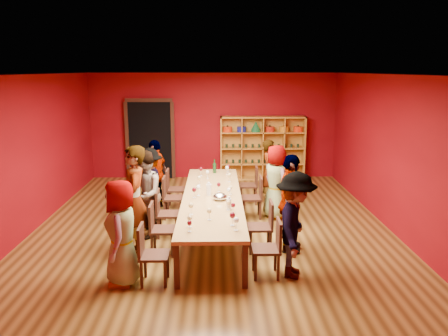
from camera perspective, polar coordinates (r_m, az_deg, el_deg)
The scene contains 45 objects.
room_shell at distance 8.11m, azimuth -1.60°, elevation 1.44°, with size 7.10×9.10×3.04m.
tasting_table at distance 8.30m, azimuth -1.56°, elevation -3.99°, with size 1.10×4.50×0.75m.
doorway at distance 12.68m, azimuth -9.58°, elevation 3.66°, with size 1.40×0.17×2.30m.
shelving_unit at distance 12.51m, azimuth 5.01°, elevation 3.02°, with size 2.40×0.40×1.80m.
chair_person_left_0 at distance 6.58m, azimuth -9.79°, elevation -10.67°, with size 0.42×0.42×0.89m.
person_left_0 at distance 6.54m, azimuth -13.27°, elevation -8.24°, with size 0.77×0.42×1.57m, color #48484D.
chair_person_left_1 at distance 7.54m, azimuth -8.61°, elevation -7.52°, with size 0.42×0.42×0.89m.
person_left_1 at distance 7.46m, azimuth -11.65°, elevation -4.27°, with size 0.69×0.50×1.88m, color #161F3C.
chair_person_left_2 at distance 8.31m, azimuth -7.88°, elevation -5.57°, with size 0.42×0.42×0.89m.
person_left_2 at distance 8.26m, azimuth -10.33°, elevation -3.42°, with size 0.79×0.44×1.64m, color #47474B.
chair_person_left_3 at distance 9.30m, azimuth -7.13°, elevation -3.54°, with size 0.42×0.42×0.89m.
person_left_3 at distance 9.28m, azimuth -9.64°, elevation -2.01°, with size 0.97×0.40×1.50m, color #4C4C51.
chair_person_left_4 at distance 9.96m, azimuth -6.73°, elevation -2.43°, with size 0.42×0.42×0.89m.
person_left_4 at distance 9.93m, azimuth -8.86°, elevation -0.82°, with size 0.92×0.42×1.57m, color #141838.
chair_person_right_0 at distance 6.74m, azimuth 6.20°, elevation -9.98°, with size 0.42×0.42×0.89m.
person_right_0 at distance 6.67m, azimuth 9.29°, elevation -7.37°, with size 1.05×0.43×1.63m, color #4E4D52.
chair_person_right_1 at distance 7.61m, azimuth 5.32°, elevation -7.24°, with size 0.42×0.42×0.89m.
person_right_1 at distance 7.55m, azimuth 8.62°, elevation -4.62°, with size 1.00×0.46×1.71m, color #16183D.
chair_person_right_3 at distance 9.27m, azimuth 4.14°, elevation -3.53°, with size 0.42×0.42×0.89m.
person_right_3 at distance 9.24m, azimuth 6.81°, elevation -1.80°, with size 0.76×0.42×1.56m, color silver.
chair_person_right_4 at distance 10.25m, azimuth 3.63°, elevation -1.93°, with size 0.42×0.42×0.89m.
person_right_4 at distance 10.23m, azimuth 5.98°, elevation -0.50°, with size 0.55×0.40×1.51m, color #D89191.
wine_glass_0 at distance 10.16m, azimuth 0.57°, elevation 0.18°, with size 0.07×0.07×0.18m.
wine_glass_1 at distance 9.81m, azimuth -3.03°, elevation -0.17°, with size 0.08×0.08×0.20m.
wine_glass_2 at distance 9.25m, azimuth 0.72°, elevation -0.98°, with size 0.08×0.08×0.20m.
wine_glass_3 at distance 6.50m, azimuth 1.59°, elevation -6.91°, with size 0.09×0.09×0.21m.
wine_glass_4 at distance 7.41m, azimuth 0.59°, elevation -4.58°, with size 0.07×0.07×0.18m.
wine_glass_5 at distance 9.57m, azimuth -2.17°, elevation -0.59°, with size 0.07×0.07×0.18m.
wine_glass_6 at distance 7.27m, azimuth 1.20°, elevation -4.94°, with size 0.07×0.07×0.18m.
wine_glass_7 at distance 8.14m, azimuth -3.92°, elevation -2.91°, with size 0.08×0.08×0.20m.
wine_glass_8 at distance 8.33m, azimuth 0.86°, elevation -2.63°, with size 0.07×0.07×0.18m.
wine_glass_9 at distance 8.26m, azimuth -3.38°, elevation -2.62°, with size 0.09×0.09×0.21m.
wine_glass_10 at distance 8.52m, azimuth -0.69°, elevation -2.24°, with size 0.07×0.07×0.19m.
wine_glass_11 at distance 8.14m, azimuth 0.65°, elevation -2.94°, with size 0.08×0.08×0.19m.
wine_glass_12 at distance 6.94m, azimuth -1.94°, elevation -5.69°, with size 0.08×0.08×0.20m.
wine_glass_13 at distance 6.66m, azimuth -4.50°, elevation -6.60°, with size 0.08×0.08×0.19m.
wine_glass_14 at distance 7.21m, azimuth -4.33°, elevation -4.97°, with size 0.08×0.08×0.21m.
wine_glass_15 at distance 9.92m, azimuth 0.40°, elevation -0.02°, with size 0.08×0.08×0.20m.
wine_glass_16 at distance 9.03m, azimuth -3.27°, elevation -1.36°, with size 0.08×0.08×0.19m.
wine_glass_17 at distance 6.48m, azimuth -4.53°, elevation -7.24°, with size 0.07×0.07×0.18m.
wine_glass_18 at distance 6.69m, azimuth 1.10°, elevation -6.27°, with size 0.09×0.09×0.22m.
spittoon_bowl at distance 8.01m, azimuth -0.54°, elevation -3.77°, with size 0.26×0.26×0.14m, color silver.
carafe_a at distance 8.30m, azimuth -1.99°, elevation -2.80°, with size 0.11×0.11×0.25m.
carafe_b at distance 7.47m, azimuth 0.64°, elevation -4.69°, with size 0.10×0.10×0.23m.
wine_bottle at distance 10.07m, azimuth -1.25°, elevation 0.03°, with size 0.10×0.10×0.32m.
Camera 1 is at (0.08, -7.95, 3.09)m, focal length 35.00 mm.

